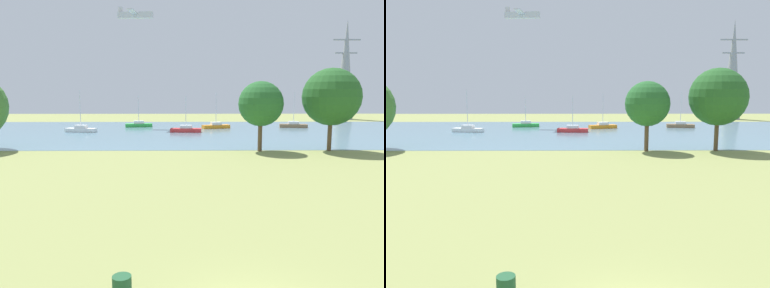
# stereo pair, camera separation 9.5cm
# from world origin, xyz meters

# --- Properties ---
(ground_plane) EXTENTS (160.00, 160.00, 0.00)m
(ground_plane) POSITION_xyz_m (0.00, 22.00, 0.00)
(ground_plane) COLOR #8C9351
(water_surface) EXTENTS (140.00, 40.00, 0.02)m
(water_surface) POSITION_xyz_m (0.00, 50.00, 0.01)
(water_surface) COLOR slate
(water_surface) RESTS_ON ground
(sailboat_brown) EXTENTS (4.98, 2.27, 6.35)m
(sailboat_brown) POSITION_xyz_m (17.17, 56.55, 0.46)
(sailboat_brown) COLOR brown
(sailboat_brown) RESTS_ON water_surface
(sailboat_white) EXTENTS (4.99, 2.34, 6.59)m
(sailboat_white) POSITION_xyz_m (-18.51, 49.20, 0.46)
(sailboat_white) COLOR white
(sailboat_white) RESTS_ON water_surface
(sailboat_red) EXTENTS (4.91, 1.92, 5.69)m
(sailboat_red) POSITION_xyz_m (-1.99, 48.79, 0.45)
(sailboat_red) COLOR red
(sailboat_red) RESTS_ON water_surface
(sailboat_green) EXTENTS (4.99, 2.35, 5.67)m
(sailboat_green) POSITION_xyz_m (-10.58, 58.10, 0.45)
(sailboat_green) COLOR green
(sailboat_green) RESTS_ON water_surface
(sailboat_orange) EXTENTS (5.03, 2.83, 6.11)m
(sailboat_orange) POSITION_xyz_m (3.22, 55.06, 0.45)
(sailboat_orange) COLOR orange
(sailboat_orange) RESTS_ON water_surface
(tree_mid_shore) EXTENTS (4.69, 4.69, 7.33)m
(tree_mid_shore) POSITION_xyz_m (5.88, 29.56, 4.96)
(tree_mid_shore) COLOR brown
(tree_mid_shore) RESTS_ON ground
(tree_west_far) EXTENTS (6.01, 6.01, 8.70)m
(tree_west_far) POSITION_xyz_m (13.32, 29.78, 5.68)
(tree_west_far) COLOR brown
(tree_west_far) RESTS_ON ground
(electricity_pylon) EXTENTS (6.40, 4.40, 22.99)m
(electricity_pylon) POSITION_xyz_m (35.27, 78.62, 11.51)
(electricity_pylon) COLOR gray
(electricity_pylon) RESTS_ON ground
(light_aircraft) EXTENTS (6.47, 8.46, 2.10)m
(light_aircraft) POSITION_xyz_m (-11.23, 60.98, 20.22)
(light_aircraft) COLOR silver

